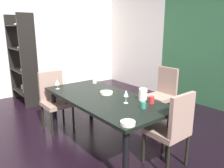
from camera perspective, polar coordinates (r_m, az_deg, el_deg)
The scene contains 16 objects.
ground_plane at distance 3.60m, azimuth -5.05°, elevation -13.78°, with size 6.24×5.73×0.02m, color black.
back_panel_interior at distance 6.53m, azimuth 5.77°, elevation 11.90°, with size 2.20×0.10×2.82m, color silver.
left_interior_panel at distance 6.00m, azimuth -22.07°, elevation 10.73°, with size 0.10×5.73×2.82m, color silver.
dining_table at distance 3.13m, azimuth -2.31°, elevation -4.71°, with size 1.99×0.93×0.74m.
chair_left_near at distance 3.82m, azimuth -14.74°, elevation -3.48°, with size 0.45×0.44×0.98m.
chair_right_far at distance 2.75m, azimuth 15.45°, elevation -10.76°, with size 0.44×0.44×0.98m.
chair_head_far at distance 4.13m, azimuth 13.18°, elevation -2.00°, with size 0.44×0.45×0.99m.
display_shelf at distance 5.38m, azimuth -22.42°, elevation 5.92°, with size 1.01×0.34×1.99m.
wine_glass_right at distance 3.58m, azimuth -14.14°, elevation 0.41°, with size 0.07×0.07×0.16m.
wine_glass_east at distance 2.81m, azimuth 3.69°, elevation -2.53°, with size 0.07×0.07×0.18m.
serving_bowl_near_shelf at distance 2.23m, azimuth 4.16°, elevation -10.15°, with size 0.15×0.15×0.04m, color silver.
serving_bowl_front at distance 3.22m, azimuth -1.48°, elevation -2.30°, with size 0.18×0.18×0.04m, color #EAEACE.
cup_rear at distance 3.86m, azimuth -4.59°, elevation 0.87°, with size 0.07×0.07×0.09m, color white.
cup_corner at distance 2.86m, azimuth 10.26°, elevation -4.12°, with size 0.07×0.07×0.09m, color red.
cup_north at distance 2.68m, azimuth 8.13°, elevation -5.47°, with size 0.07×0.07×0.08m, color #2F7B67.
pitcher_south at distance 2.97m, azimuth 8.09°, elevation -2.67°, with size 0.13×0.11×0.16m.
Camera 1 is at (2.67, -1.72, 1.69)m, focal length 35.00 mm.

